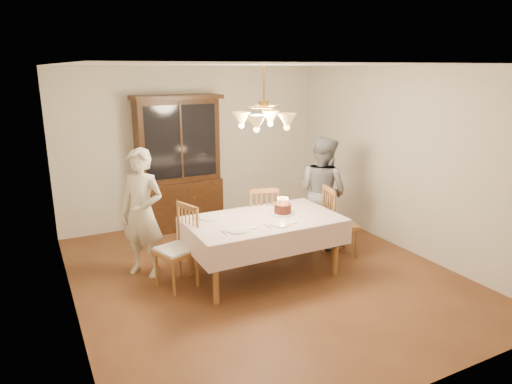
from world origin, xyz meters
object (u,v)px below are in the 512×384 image
china_hutch (179,165)px  chair_far_side (261,224)px  dining_table (263,224)px  birthday_cake (283,209)px  elderly_woman (142,213)px

china_hutch → chair_far_side: (0.66, -1.62, -0.60)m
dining_table → chair_far_side: 0.75m
chair_far_side → birthday_cake: chair_far_side is taller
chair_far_side → birthday_cake: bearing=-90.2°
dining_table → elderly_woman: 1.52m
dining_table → elderly_woman: (-1.33, 0.72, 0.13)m
chair_far_side → elderly_woman: bearing=176.9°
birthday_cake → china_hutch: bearing=106.5°
dining_table → elderly_woman: bearing=151.4°
dining_table → china_hutch: 2.31m
china_hutch → chair_far_side: china_hutch is taller
china_hutch → birthday_cake: china_hutch is taller
china_hutch → chair_far_side: size_ratio=2.16×
china_hutch → elderly_woman: 1.83m
chair_far_side → elderly_woman: (-1.64, 0.09, 0.37)m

